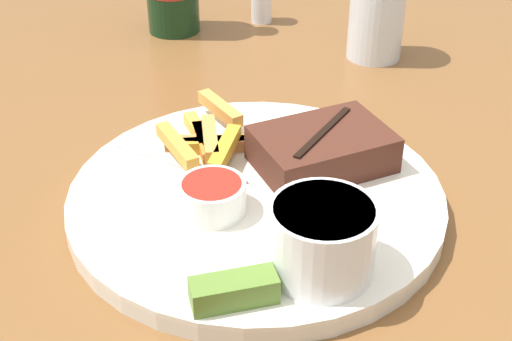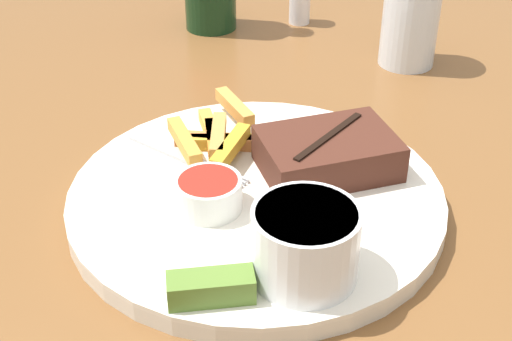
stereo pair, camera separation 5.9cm
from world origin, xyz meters
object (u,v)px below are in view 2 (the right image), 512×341
steak_portion (328,153)px  coleslaw_cup (305,240)px  dipping_sauce_cup (208,192)px  pickle_spear (211,288)px  drinking_glass (411,17)px  fork_utensil (182,156)px  dinner_plate (256,199)px

steak_portion → coleslaw_cup: coleslaw_cup is taller
steak_portion → dipping_sauce_cup: steak_portion is taller
pickle_spear → drinking_glass: drinking_glass is taller
dipping_sauce_cup → drinking_glass: 0.38m
coleslaw_cup → fork_utensil: (-0.13, 0.14, -0.03)m
dinner_plate → pickle_spear: pickle_spear is taller
steak_portion → coleslaw_cup: (-0.00, -0.14, 0.01)m
pickle_spear → drinking_glass: bearing=73.4°
dinner_plate → dipping_sauce_cup: (-0.03, -0.03, 0.02)m
steak_portion → dinner_plate: bearing=-143.0°
dinner_plate → fork_utensil: bearing=152.8°
coleslaw_cup → dipping_sauce_cup: (-0.09, 0.07, -0.02)m
fork_utensil → dipping_sauce_cup: bearing=-31.9°
coleslaw_cup → drinking_glass: (0.07, 0.41, 0.01)m
coleslaw_cup → fork_utensil: 0.19m
fork_utensil → drinking_glass: 0.35m
steak_portion → fork_utensil: bearing=-178.4°
dipping_sauce_cup → pickle_spear: dipping_sauce_cup is taller
fork_utensil → drinking_glass: bearing=81.4°
steak_portion → pickle_spear: bearing=-110.1°
steak_portion → pickle_spear: steak_portion is taller
dinner_plate → fork_utensil: size_ratio=2.55×
steak_portion → fork_utensil: steak_portion is taller
dinner_plate → pickle_spear: bearing=-93.5°
dipping_sauce_cup → fork_utensil: size_ratio=0.44×
dinner_plate → fork_utensil: fork_utensil is taller
coleslaw_cup → pickle_spear: coleslaw_cup is taller
steak_portion → coleslaw_cup: bearing=-91.7°
coleslaw_cup → dipping_sauce_cup: coleslaw_cup is taller
fork_utensil → drinking_glass: (0.20, 0.28, 0.04)m
pickle_spear → fork_utensil: pickle_spear is taller
coleslaw_cup → drinking_glass: size_ratio=0.66×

